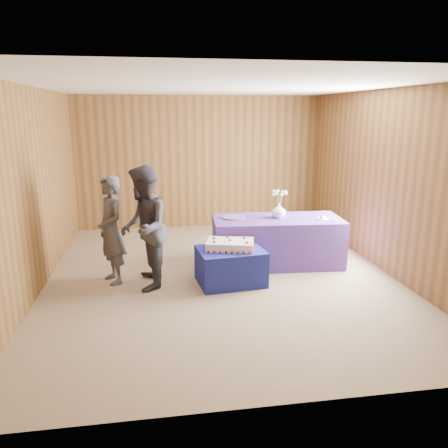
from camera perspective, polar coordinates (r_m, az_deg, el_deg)
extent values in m
plane|color=#86725D|center=(6.53, -0.43, -6.79)|extent=(6.00, 6.00, 0.00)
cube|color=brown|center=(9.12, -3.28, 8.01)|extent=(5.00, 0.04, 2.70)
cube|color=brown|center=(3.31, 7.29, -3.46)|extent=(5.00, 0.04, 2.70)
cube|color=brown|center=(6.31, -23.57, 3.99)|extent=(0.04, 6.00, 2.70)
cube|color=brown|center=(6.99, 20.34, 5.19)|extent=(0.04, 6.00, 2.70)
cube|color=white|center=(6.10, -0.48, 17.59)|extent=(5.00, 6.00, 0.04)
cube|color=navy|center=(6.19, 0.86, -5.52)|extent=(0.97, 0.80, 0.50)
cube|color=#4D3188|center=(6.98, 6.92, -2.24)|extent=(2.06, 1.04, 0.75)
cube|color=silver|center=(6.12, 0.81, -2.71)|extent=(0.73, 0.57, 0.12)
sphere|color=#A50C29|center=(5.96, -2.44, -3.61)|extent=(0.03, 0.03, 0.03)
sphere|color=#A50C29|center=(5.92, 3.76, -3.79)|extent=(0.03, 0.03, 0.03)
sphere|color=#A50C29|center=(6.37, -1.93, -2.43)|extent=(0.03, 0.03, 0.03)
sphere|color=#A50C29|center=(6.32, 3.87, -2.58)|extent=(0.03, 0.03, 0.03)
sphere|color=#A50C29|center=(6.02, -1.10, -2.25)|extent=(0.04, 0.04, 0.04)
cone|color=#185212|center=(6.02, -0.85, -2.35)|extent=(0.02, 0.03, 0.03)
sphere|color=#A50C29|center=(6.18, 2.47, -1.80)|extent=(0.04, 0.04, 0.04)
cone|color=#185212|center=(6.19, 2.71, -1.90)|extent=(0.02, 0.03, 0.03)
sphere|color=#A50C29|center=(6.10, 0.81, -2.01)|extent=(0.04, 0.04, 0.04)
cone|color=#185212|center=(6.11, 1.06, -2.11)|extent=(0.02, 0.03, 0.03)
imported|color=white|center=(6.90, 7.17, 1.77)|extent=(0.23, 0.23, 0.23)
cylinder|color=#2A5A24|center=(6.87, 7.54, 3.39)|extent=(0.01, 0.01, 0.17)
sphere|color=silver|center=(6.87, 8.04, 4.08)|extent=(0.06, 0.06, 0.06)
cylinder|color=#2A5A24|center=(6.89, 7.38, 3.44)|extent=(0.01, 0.01, 0.17)
sphere|color=silver|center=(6.93, 7.64, 4.18)|extent=(0.06, 0.06, 0.06)
cylinder|color=#2A5A24|center=(6.89, 7.13, 3.45)|extent=(0.01, 0.01, 0.17)
sphere|color=silver|center=(6.93, 7.01, 4.21)|extent=(0.06, 0.06, 0.06)
cylinder|color=#2A5A24|center=(6.87, 6.93, 3.43)|extent=(0.01, 0.01, 0.17)
sphere|color=silver|center=(6.89, 6.52, 4.16)|extent=(0.06, 0.06, 0.06)
cylinder|color=#2A5A24|center=(6.84, 6.90, 3.38)|extent=(0.01, 0.01, 0.17)
sphere|color=silver|center=(6.81, 6.44, 4.05)|extent=(0.06, 0.06, 0.06)
cylinder|color=#2A5A24|center=(6.82, 7.06, 3.34)|extent=(0.01, 0.01, 0.17)
sphere|color=silver|center=(6.75, 6.83, 3.95)|extent=(0.06, 0.06, 0.06)
cylinder|color=#2A5A24|center=(6.82, 7.31, 3.32)|extent=(0.01, 0.01, 0.17)
sphere|color=silver|center=(6.75, 7.47, 3.92)|extent=(0.06, 0.06, 0.06)
cylinder|color=#2A5A24|center=(6.84, 7.51, 3.35)|extent=(0.01, 0.01, 0.17)
sphere|color=silver|center=(6.79, 7.98, 3.97)|extent=(0.06, 0.06, 0.06)
cylinder|color=#6D50A0|center=(6.85, 1.27, 0.89)|extent=(0.49, 0.49, 0.02)
cylinder|color=white|center=(6.94, 12.78, 0.66)|extent=(0.18, 0.18, 0.01)
cube|color=silver|center=(6.93, 12.79, 0.93)|extent=(0.08, 0.08, 0.06)
sphere|color=#A50C29|center=(6.90, 12.87, 1.21)|extent=(0.02, 0.02, 0.02)
cube|color=#B4B4B9|center=(6.79, 13.49, 0.29)|extent=(0.26, 0.04, 0.00)
imported|color=#3B3C46|center=(6.28, -14.51, -0.80)|extent=(0.56, 0.66, 1.53)
imported|color=#2E2E37|center=(5.98, -10.42, -0.53)|extent=(0.65, 0.83, 1.69)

